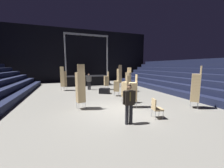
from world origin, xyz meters
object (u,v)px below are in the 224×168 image
object	(u,v)px
chair_stack_mid_left	(119,76)
chair_stack_mid_right	(128,80)
crew_worker_near_stage	(89,80)
stage_riser	(86,79)
chair_stack_front_right	(126,89)
chair_stack_rear_left	(196,87)
equipment_road_case	(105,91)
loose_chair_near_man	(156,107)
chair_stack_aisle_left	(117,86)
man_with_tie	(129,102)
chair_stack_front_left	(106,81)
chair_stack_mid_centre	(133,91)
chair_stack_rear_right	(64,79)
chair_stack_rear_centre	(80,87)

from	to	relation	value
chair_stack_mid_left	chair_stack_mid_right	world-z (taller)	chair_stack_mid_left
chair_stack_mid_left	crew_worker_near_stage	world-z (taller)	chair_stack_mid_left
stage_riser	chair_stack_front_right	xyz separation A→B (m)	(1.12, -9.95, 0.28)
chair_stack_rear_left	stage_riser	bearing A→B (deg)	67.50
equipment_road_case	loose_chair_near_man	size ratio (longest dim) A/B	0.95
chair_stack_mid_left	chair_stack_aisle_left	size ratio (longest dim) A/B	1.50
man_with_tie	chair_stack_front_left	bearing A→B (deg)	-95.31
chair_stack_mid_centre	loose_chair_near_man	bearing A→B (deg)	-154.61
loose_chair_near_man	chair_stack_rear_right	bearing A→B (deg)	-143.65
crew_worker_near_stage	equipment_road_case	xyz separation A→B (m)	(0.98, -2.30, -0.74)
chair_stack_mid_left	chair_stack_rear_left	xyz separation A→B (m)	(0.93, -9.25, -0.04)
chair_stack_mid_left	chair_stack_aisle_left	xyz separation A→B (m)	(-2.22, -4.78, -0.42)
chair_stack_mid_left	chair_stack_aisle_left	distance (m)	5.28
man_with_tie	chair_stack_front_left	world-z (taller)	chair_stack_front_left
chair_stack_mid_right	chair_stack_rear_right	world-z (taller)	chair_stack_rear_right
chair_stack_mid_left	chair_stack_front_left	bearing A→B (deg)	-153.11
stage_riser	equipment_road_case	world-z (taller)	stage_riser
chair_stack_mid_right	man_with_tie	bearing A→B (deg)	114.13
chair_stack_front_left	chair_stack_rear_centre	size ratio (longest dim) A/B	0.73
chair_stack_mid_right	equipment_road_case	distance (m)	2.58
stage_riser	chair_stack_mid_centre	size ratio (longest dim) A/B	3.17
chair_stack_mid_right	equipment_road_case	world-z (taller)	chair_stack_mid_right
chair_stack_rear_left	crew_worker_near_stage	xyz separation A→B (m)	(-4.78, 8.09, -0.27)
crew_worker_near_stage	man_with_tie	bearing A→B (deg)	-58.93
chair_stack_rear_right	chair_stack_mid_right	bearing A→B (deg)	11.32
chair_stack_rear_centre	loose_chair_near_man	xyz separation A→B (m)	(3.19, -2.60, -0.75)
stage_riser	chair_stack_rear_left	distance (m)	13.14
stage_riser	chair_stack_front_left	xyz separation A→B (m)	(1.35, -4.75, 0.28)
chair_stack_rear_right	equipment_road_case	xyz separation A→B (m)	(3.44, -2.73, -0.97)
chair_stack_front_left	loose_chair_near_man	distance (m)	8.16
chair_stack_mid_left	chair_stack_rear_right	size ratio (longest dim) A/B	1.07
chair_stack_aisle_left	chair_stack_mid_right	bearing A→B (deg)	-25.35
chair_stack_front_left	chair_stack_mid_centre	size ratio (longest dim) A/B	0.96
chair_stack_front_left	loose_chair_near_man	xyz separation A→B (m)	(-0.06, -8.15, -0.41)
chair_stack_front_right	chair_stack_rear_left	xyz separation A→B (m)	(3.28, -2.42, 0.29)
chair_stack_mid_left	man_with_tie	bearing A→B (deg)	-121.00
chair_stack_front_right	crew_worker_near_stage	xyz separation A→B (m)	(-1.50, 5.67, 0.03)
chair_stack_mid_centre	chair_stack_rear_left	xyz separation A→B (m)	(3.35, -1.32, 0.25)
chair_stack_mid_left	chair_stack_rear_centre	bearing A→B (deg)	-137.47
man_with_tie	chair_stack_front_left	xyz separation A→B (m)	(1.56, 8.30, -0.04)
chair_stack_rear_right	loose_chair_near_man	bearing A→B (deg)	-30.12
man_with_tie	crew_worker_near_stage	world-z (taller)	man_with_tie
crew_worker_near_stage	equipment_road_case	bearing A→B (deg)	-36.90
chair_stack_mid_centre	chair_stack_rear_centre	size ratio (longest dim) A/B	0.77
stage_riser	crew_worker_near_stage	size ratio (longest dim) A/B	3.62
man_with_tie	chair_stack_mid_right	bearing A→B (deg)	-110.72
stage_riser	equipment_road_case	xyz separation A→B (m)	(0.61, -6.58, -0.43)
chair_stack_mid_left	chair_stack_rear_centre	xyz separation A→B (m)	(-5.37, -7.18, 0.00)
chair_stack_mid_right	chair_stack_mid_centre	bearing A→B (deg)	117.04
chair_stack_rear_centre	chair_stack_front_left	bearing A→B (deg)	46.76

